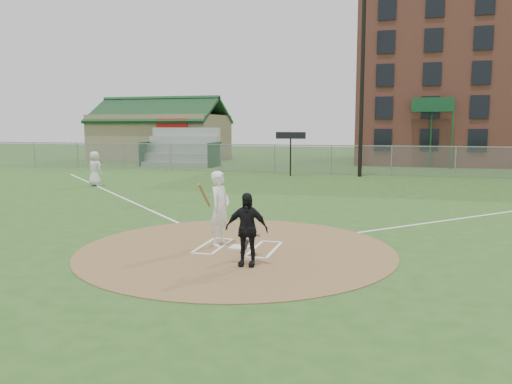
% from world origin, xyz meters
% --- Properties ---
extents(ground, '(140.00, 140.00, 0.00)m').
position_xyz_m(ground, '(0.00, 0.00, 0.00)').
color(ground, '#284F1B').
rests_on(ground, ground).
extents(dirt_circle, '(8.40, 8.40, 0.02)m').
position_xyz_m(dirt_circle, '(0.00, 0.00, 0.01)').
color(dirt_circle, olive).
rests_on(dirt_circle, ground).
extents(home_plate, '(0.50, 0.50, 0.03)m').
position_xyz_m(home_plate, '(0.04, 0.12, 0.04)').
color(home_plate, silver).
rests_on(home_plate, dirt_circle).
extents(foul_line_third, '(17.04, 17.04, 0.01)m').
position_xyz_m(foul_line_third, '(-9.00, 9.00, 0.01)').
color(foul_line_third, white).
rests_on(foul_line_third, ground).
extents(catcher, '(0.60, 0.55, 1.01)m').
position_xyz_m(catcher, '(0.59, -0.70, 0.52)').
color(catcher, slate).
rests_on(catcher, dirt_circle).
extents(umpire, '(1.04, 0.48, 1.73)m').
position_xyz_m(umpire, '(0.70, -1.48, 0.88)').
color(umpire, black).
rests_on(umpire, dirt_circle).
extents(ondeck_player, '(1.07, 0.85, 1.92)m').
position_xyz_m(ondeck_player, '(-11.87, 11.81, 0.96)').
color(ondeck_player, silver).
rests_on(ondeck_player, ground).
extents(batters_boxes, '(2.08, 1.88, 0.01)m').
position_xyz_m(batters_boxes, '(0.00, 0.15, 0.03)').
color(batters_boxes, white).
rests_on(batters_boxes, dirt_circle).
extents(batter_at_plate, '(0.69, 1.12, 2.05)m').
position_xyz_m(batter_at_plate, '(-0.55, 0.26, 1.05)').
color(batter_at_plate, white).
rests_on(batter_at_plate, dirt_circle).
extents(outfield_fence, '(56.08, 0.08, 2.03)m').
position_xyz_m(outfield_fence, '(0.00, 22.00, 1.02)').
color(outfield_fence, slate).
rests_on(outfield_fence, ground).
extents(bleachers, '(6.08, 3.20, 3.20)m').
position_xyz_m(bleachers, '(-13.00, 26.20, 1.59)').
color(bleachers, '#B7BABF').
rests_on(bleachers, ground).
extents(clubhouse, '(12.20, 8.71, 6.23)m').
position_xyz_m(clubhouse, '(-18.00, 32.99, 2.39)').
color(clubhouse, gray).
rests_on(clubhouse, ground).
extents(light_pole, '(1.20, 0.30, 12.22)m').
position_xyz_m(light_pole, '(2.00, 21.00, 6.61)').
color(light_pole, black).
rests_on(light_pole, ground).
extents(scoreboard_sign, '(2.00, 0.10, 2.93)m').
position_xyz_m(scoreboard_sign, '(-2.50, 20.20, 2.39)').
color(scoreboard_sign, black).
rests_on(scoreboard_sign, ground).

